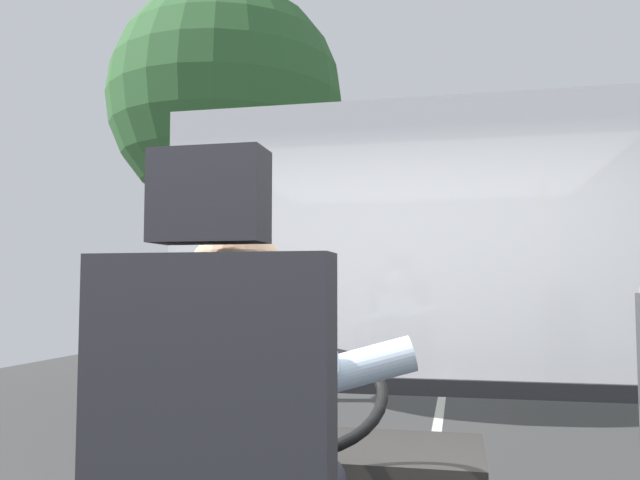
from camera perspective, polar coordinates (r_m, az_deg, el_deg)
ground at (r=10.54m, az=10.78°, el=-13.40°), size 18.00×44.00×0.06m
bus_driver at (r=1.50m, az=-6.59°, el=-16.98°), size 0.74×0.59×0.72m
windshield_panel at (r=3.23m, az=7.20°, el=-3.24°), size 2.50×0.08×1.48m
street_tree at (r=10.21m, az=-8.29°, el=11.92°), size 3.56×3.56×6.30m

